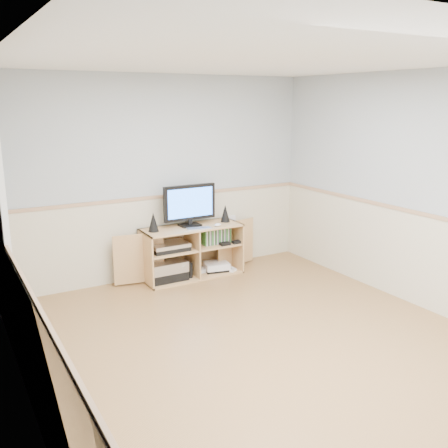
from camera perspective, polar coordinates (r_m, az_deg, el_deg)
The scene contains 11 objects.
room at distance 4.38m, azimuth 3.09°, elevation 1.17°, with size 4.04×4.54×2.54m.
media_cabinet at distance 6.38m, azimuth -3.89°, elevation -2.97°, with size 1.98×0.48×0.65m.
monitor at distance 6.22m, azimuth -3.95°, elevation 2.32°, with size 0.69×0.18×0.52m.
speaker_left at distance 6.04m, azimuth -8.08°, elevation 0.23°, with size 0.13×0.13×0.23m, color black.
speaker_right at distance 6.46m, azimuth 0.14°, elevation 1.23°, with size 0.12×0.12×0.22m, color black.
keyboard at distance 6.14m, azimuth -2.87°, elevation -0.50°, with size 0.30×0.12×0.01m, color silver.
mouse at distance 6.25m, azimuth -0.72°, elevation -0.09°, with size 0.10×0.06×0.04m, color white.
av_components at distance 6.23m, azimuth -6.46°, elevation -4.55°, with size 0.53×0.34×0.47m.
game_consoles at distance 6.54m, azimuth -1.02°, elevation -4.91°, with size 0.46×0.32×0.11m.
game_cases at distance 6.42m, azimuth -0.91°, elevation -1.41°, with size 0.38×0.14×0.19m, color #3F8C3F.
wall_outlet at distance 6.80m, azimuth 0.84°, elevation 0.47°, with size 0.12×0.03×0.12m, color white.
Camera 1 is at (-2.39, -3.45, 2.18)m, focal length 40.00 mm.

